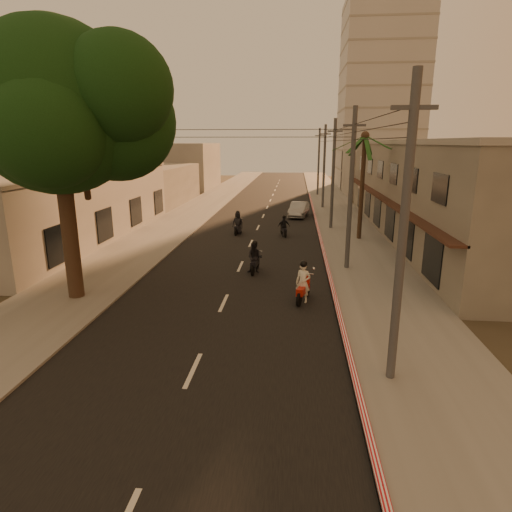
% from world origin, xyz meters
% --- Properties ---
extents(ground, '(160.00, 160.00, 0.00)m').
position_xyz_m(ground, '(0.00, 0.00, 0.00)').
color(ground, '#383023').
rests_on(ground, ground).
extents(road, '(10.00, 140.00, 0.02)m').
position_xyz_m(road, '(0.00, 20.00, 0.01)').
color(road, black).
rests_on(road, ground).
extents(sidewalk_right, '(5.00, 140.00, 0.12)m').
position_xyz_m(sidewalk_right, '(7.50, 20.00, 0.06)').
color(sidewalk_right, slate).
rests_on(sidewalk_right, ground).
extents(sidewalk_left, '(5.00, 140.00, 0.12)m').
position_xyz_m(sidewalk_left, '(-7.50, 20.00, 0.06)').
color(sidewalk_left, slate).
rests_on(sidewalk_left, ground).
extents(curb_stripe, '(0.20, 60.00, 0.20)m').
position_xyz_m(curb_stripe, '(5.10, 15.00, 0.10)').
color(curb_stripe, red).
rests_on(curb_stripe, ground).
extents(shophouse_row, '(8.80, 34.20, 7.30)m').
position_xyz_m(shophouse_row, '(13.95, 18.00, 3.65)').
color(shophouse_row, gray).
rests_on(shophouse_row, ground).
extents(left_building, '(8.20, 24.20, 5.20)m').
position_xyz_m(left_building, '(-13.98, 14.00, 2.60)').
color(left_building, '#9B968C').
rests_on(left_building, ground).
extents(distant_tower, '(12.10, 12.10, 28.00)m').
position_xyz_m(distant_tower, '(16.00, 56.00, 14.00)').
color(distant_tower, '#B7B5B2').
rests_on(distant_tower, ground).
extents(broadleaf_tree, '(9.60, 8.70, 12.10)m').
position_xyz_m(broadleaf_tree, '(-6.61, 2.14, 8.48)').
color(broadleaf_tree, black).
rests_on(broadleaf_tree, ground).
extents(palm_tree, '(5.00, 5.00, 8.20)m').
position_xyz_m(palm_tree, '(8.00, 16.00, 7.15)').
color(palm_tree, black).
rests_on(palm_tree, ground).
extents(utility_poles, '(1.20, 48.26, 9.00)m').
position_xyz_m(utility_poles, '(6.20, 20.00, 6.54)').
color(utility_poles, '#38383A').
rests_on(utility_poles, ground).
extents(filler_right, '(8.00, 14.00, 6.00)m').
position_xyz_m(filler_right, '(14.00, 45.00, 3.00)').
color(filler_right, '#9B968C').
rests_on(filler_right, ground).
extents(filler_left_near, '(8.00, 14.00, 4.40)m').
position_xyz_m(filler_left_near, '(-14.00, 34.00, 2.20)').
color(filler_left_near, '#9B968C').
rests_on(filler_left_near, ground).
extents(filler_left_far, '(8.00, 14.00, 7.00)m').
position_xyz_m(filler_left_far, '(-14.00, 52.00, 3.50)').
color(filler_left_far, '#9B968C').
rests_on(filler_left_far, ground).
extents(scooter_red, '(1.02, 1.97, 1.99)m').
position_xyz_m(scooter_red, '(3.60, 2.52, 0.88)').
color(scooter_red, black).
rests_on(scooter_red, ground).
extents(scooter_mid_a, '(1.00, 1.91, 1.88)m').
position_xyz_m(scooter_mid_a, '(0.98, 6.85, 0.85)').
color(scooter_mid_a, black).
rests_on(scooter_mid_a, ground).
extents(scooter_mid_b, '(1.14, 1.70, 1.70)m').
position_xyz_m(scooter_mid_b, '(2.31, 16.71, 0.77)').
color(scooter_mid_b, black).
rests_on(scooter_mid_b, ground).
extents(scooter_far_a, '(1.01, 1.94, 1.91)m').
position_xyz_m(scooter_far_a, '(-1.37, 17.18, 0.86)').
color(scooter_far_a, black).
rests_on(scooter_far_a, ground).
extents(parked_car, '(2.86, 4.86, 1.45)m').
position_xyz_m(parked_car, '(3.51, 25.93, 0.72)').
color(parked_car, gray).
rests_on(parked_car, ground).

